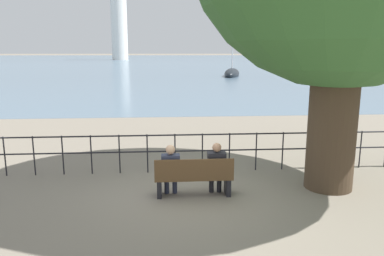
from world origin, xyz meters
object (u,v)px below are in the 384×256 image
(seated_person_left, at_px, (171,168))
(sailboat_2, at_px, (232,74))
(harbor_lighthouse, at_px, (119,24))
(park_bench, at_px, (194,178))
(seated_person_right, at_px, (216,166))

(seated_person_left, distance_m, sailboat_2, 41.97)
(sailboat_2, distance_m, harbor_lighthouse, 101.36)
(seated_person_left, height_order, harbor_lighthouse, harbor_lighthouse)
(park_bench, xyz_separation_m, sailboat_2, (8.26, 41.12, -0.10))
(park_bench, distance_m, sailboat_2, 41.94)
(seated_person_right, bearing_deg, seated_person_left, 179.96)
(park_bench, distance_m, harbor_lighthouse, 140.04)
(seated_person_left, bearing_deg, harbor_lighthouse, 96.86)
(park_bench, bearing_deg, seated_person_left, 171.33)
(seated_person_left, relative_size, harbor_lighthouse, 0.04)
(park_bench, distance_m, seated_person_left, 0.57)
(park_bench, relative_size, seated_person_right, 1.44)
(seated_person_right, xyz_separation_m, harbor_lighthouse, (-17.68, 138.32, 12.48))
(park_bench, xyz_separation_m, seated_person_right, (0.51, 0.08, 0.23))
(seated_person_left, bearing_deg, park_bench, -8.67)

